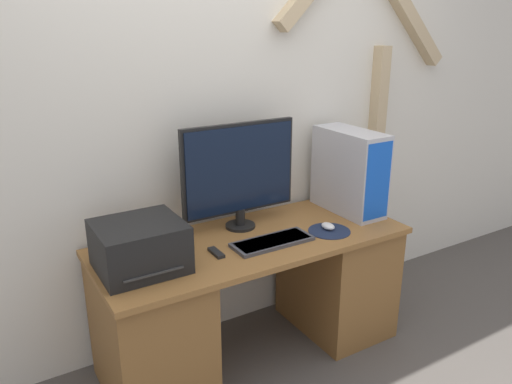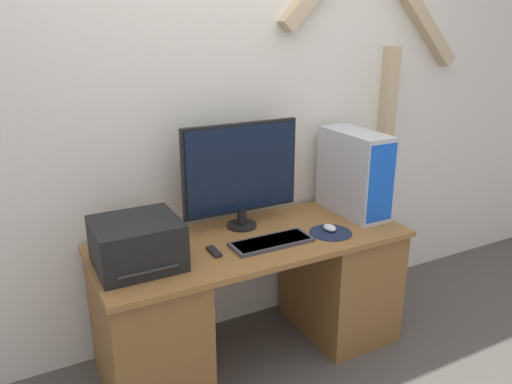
% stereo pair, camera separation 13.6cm
% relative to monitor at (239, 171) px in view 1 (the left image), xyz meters
% --- Properties ---
extents(wall_back, '(6.40, 0.13, 2.70)m').
position_rel_monitor_xyz_m(wall_back, '(0.00, 0.21, 0.34)').
color(wall_back, silver).
rests_on(wall_back, ground_plane).
extents(desk, '(1.63, 0.66, 0.70)m').
position_rel_monitor_xyz_m(desk, '(-0.02, -0.17, -0.65)').
color(desk, brown).
rests_on(desk, ground_plane).
extents(monitor, '(0.65, 0.16, 0.57)m').
position_rel_monitor_xyz_m(monitor, '(0.00, 0.00, 0.00)').
color(monitor, black).
rests_on(monitor, desk).
extents(keyboard, '(0.42, 0.16, 0.02)m').
position_rel_monitor_xyz_m(keyboard, '(0.03, -0.27, -0.31)').
color(keyboard, '#3D3D42').
rests_on(keyboard, desk).
extents(mousepad, '(0.23, 0.23, 0.00)m').
position_rel_monitor_xyz_m(mousepad, '(0.38, -0.30, -0.31)').
color(mousepad, '#19233D').
rests_on(mousepad, desk).
extents(mouse, '(0.06, 0.09, 0.03)m').
position_rel_monitor_xyz_m(mouse, '(0.39, -0.28, -0.30)').
color(mouse, silver).
rests_on(mouse, mousepad).
extents(computer_tower, '(0.20, 0.47, 0.48)m').
position_rel_monitor_xyz_m(computer_tower, '(0.67, -0.11, -0.08)').
color(computer_tower, '#B2B2B7').
rests_on(computer_tower, desk).
extents(printer, '(0.38, 0.36, 0.22)m').
position_rel_monitor_xyz_m(printer, '(-0.62, -0.19, -0.21)').
color(printer, black).
rests_on(printer, desk).
extents(remote_control, '(0.04, 0.12, 0.02)m').
position_rel_monitor_xyz_m(remote_control, '(-0.26, -0.24, -0.31)').
color(remote_control, black).
rests_on(remote_control, desk).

